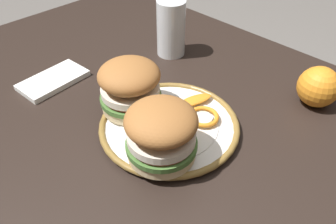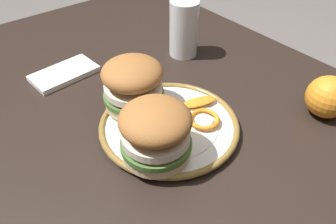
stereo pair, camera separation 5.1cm
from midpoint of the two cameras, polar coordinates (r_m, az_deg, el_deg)
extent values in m
cube|color=black|center=(0.62, -0.58, -5.73)|extent=(1.32, 0.98, 0.03)
cube|color=black|center=(1.42, -1.96, 5.47)|extent=(0.06, 0.06, 0.69)
cylinder|color=white|center=(0.63, 2.32, -2.45)|extent=(0.24, 0.24, 0.01)
torus|color=olive|center=(0.63, 2.33, -2.04)|extent=(0.26, 0.26, 0.01)
cylinder|color=white|center=(0.62, 2.33, -1.98)|extent=(0.18, 0.18, 0.00)
cylinder|color=beige|center=(0.56, 0.60, -6.49)|extent=(0.11, 0.11, 0.02)
cylinder|color=#477033|center=(0.55, 0.61, -5.48)|extent=(0.12, 0.12, 0.01)
cylinder|color=#BC3828|center=(0.54, 0.61, -4.88)|extent=(0.10, 0.10, 0.01)
cylinder|color=silver|center=(0.53, 0.62, -4.13)|extent=(0.11, 0.11, 0.01)
ellipsoid|color=#A36633|center=(0.51, 0.65, -1.48)|extent=(0.15, 0.15, 0.05)
cylinder|color=beige|center=(0.66, -3.58, 1.88)|extent=(0.11, 0.11, 0.02)
cylinder|color=#477033|center=(0.65, -3.63, 2.86)|extent=(0.12, 0.12, 0.01)
cylinder|color=#BC3828|center=(0.64, -3.66, 3.42)|extent=(0.10, 0.10, 0.01)
cylinder|color=silver|center=(0.64, -3.69, 4.15)|extent=(0.11, 0.11, 0.01)
ellipsoid|color=#A36633|center=(0.62, -3.82, 6.63)|extent=(0.12, 0.12, 0.05)
torus|color=orange|center=(0.63, 8.53, -1.30)|extent=(0.08, 0.08, 0.01)
cylinder|color=#F4E5C6|center=(0.63, 8.51, -1.49)|extent=(0.04, 0.04, 0.00)
ellipsoid|color=orange|center=(0.66, 7.49, 1.67)|extent=(0.05, 0.08, 0.01)
cylinder|color=white|center=(0.83, 4.54, 14.03)|extent=(0.07, 0.07, 0.14)
cylinder|color=silver|center=(0.85, 4.40, 11.74)|extent=(0.06, 0.06, 0.06)
sphere|color=orange|center=(0.72, 27.58, 2.24)|extent=(0.08, 0.08, 0.08)
cube|color=white|center=(0.80, -15.64, 6.35)|extent=(0.09, 0.15, 0.01)
camera|label=1|loc=(0.03, -87.60, 2.02)|focal=35.53mm
camera|label=2|loc=(0.03, 92.40, -2.02)|focal=35.53mm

